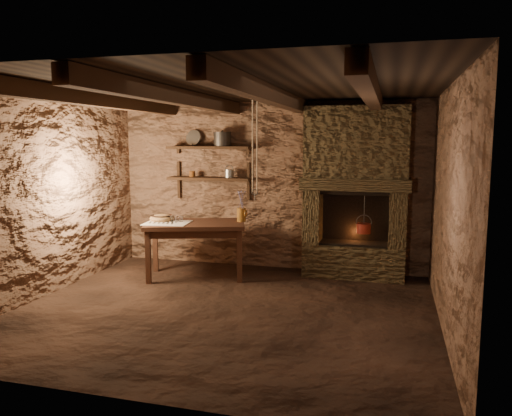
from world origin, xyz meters
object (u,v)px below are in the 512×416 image
(stoneware_jug, at_px, (242,208))
(iron_stockpot, at_px, (222,140))
(wooden_bowl, at_px, (162,218))
(red_pot, at_px, (364,228))
(work_table, at_px, (196,248))

(stoneware_jug, relative_size, iron_stockpot, 1.74)
(stoneware_jug, xyz_separation_m, iron_stockpot, (-0.41, 0.40, 0.93))
(wooden_bowl, relative_size, red_pot, 0.61)
(work_table, relative_size, wooden_bowl, 4.48)
(work_table, height_order, wooden_bowl, wooden_bowl)
(iron_stockpot, height_order, red_pot, iron_stockpot)
(stoneware_jug, relative_size, wooden_bowl, 1.29)
(wooden_bowl, bearing_deg, iron_stockpot, 44.79)
(work_table, xyz_separation_m, stoneware_jug, (0.58, 0.24, 0.53))
(work_table, distance_m, red_pot, 2.29)
(work_table, height_order, red_pot, red_pot)
(wooden_bowl, distance_m, red_pot, 2.75)
(stoneware_jug, bearing_deg, iron_stockpot, 118.12)
(wooden_bowl, xyz_separation_m, red_pot, (2.69, 0.54, -0.10))
(stoneware_jug, height_order, wooden_bowl, stoneware_jug)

